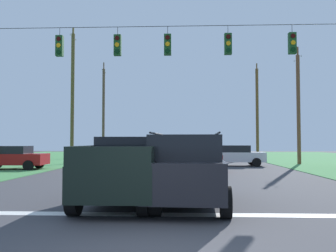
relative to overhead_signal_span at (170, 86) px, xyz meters
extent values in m
cube|color=white|center=(0.04, -6.93, -4.28)|extent=(14.45, 0.45, 0.01)
cube|color=white|center=(0.04, -0.93, -4.28)|extent=(2.50, 0.15, 0.01)
cube|color=white|center=(0.04, 5.81, -4.28)|extent=(2.50, 0.15, 0.01)
cube|color=white|center=(0.04, 12.05, -4.28)|extent=(2.50, 0.15, 0.01)
cylinder|color=black|center=(-0.03, 0.00, 2.74)|extent=(16.45, 0.02, 0.02)
cylinder|color=black|center=(-5.05, 0.00, 2.55)|extent=(0.02, 0.02, 0.37)
cube|color=#19471E|center=(-5.05, 0.00, 1.89)|extent=(0.32, 0.24, 0.95)
cylinder|color=#310503|center=(-5.05, -0.14, 2.19)|extent=(0.20, 0.04, 0.20)
cylinder|color=orange|center=(-5.05, -0.14, 1.89)|extent=(0.20, 0.04, 0.20)
cylinder|color=black|center=(-5.05, -0.14, 1.59)|extent=(0.20, 0.04, 0.20)
cylinder|color=black|center=(-2.37, 0.00, 2.55)|extent=(0.02, 0.02, 0.37)
cube|color=#19471E|center=(-2.37, 0.00, 1.89)|extent=(0.32, 0.24, 0.95)
cylinder|color=#310503|center=(-2.37, -0.14, 2.19)|extent=(0.20, 0.04, 0.20)
cylinder|color=orange|center=(-2.37, -0.14, 1.89)|extent=(0.20, 0.04, 0.20)
cylinder|color=black|center=(-2.37, -0.14, 1.59)|extent=(0.20, 0.04, 0.20)
cylinder|color=black|center=(-0.10, 0.00, 2.55)|extent=(0.02, 0.02, 0.37)
cube|color=#19471E|center=(-0.10, 0.00, 1.89)|extent=(0.32, 0.24, 0.95)
cylinder|color=#310503|center=(-0.10, -0.14, 2.19)|extent=(0.20, 0.04, 0.20)
cylinder|color=orange|center=(-0.10, -0.14, 1.89)|extent=(0.20, 0.04, 0.20)
cylinder|color=black|center=(-0.10, -0.14, 1.59)|extent=(0.20, 0.04, 0.20)
cylinder|color=black|center=(2.62, 0.00, 2.55)|extent=(0.02, 0.02, 0.37)
cube|color=#19471E|center=(2.62, 0.00, 1.89)|extent=(0.32, 0.24, 0.95)
cylinder|color=#310503|center=(2.62, -0.14, 2.19)|extent=(0.20, 0.04, 0.20)
cylinder|color=orange|center=(2.62, -0.14, 1.89)|extent=(0.20, 0.04, 0.20)
cylinder|color=black|center=(2.62, -0.14, 1.59)|extent=(0.20, 0.04, 0.20)
cylinder|color=black|center=(5.46, 0.00, 2.55)|extent=(0.02, 0.02, 0.37)
cube|color=#19471E|center=(5.46, 0.00, 1.89)|extent=(0.32, 0.24, 0.95)
cylinder|color=#310503|center=(5.46, -0.14, 2.19)|extent=(0.20, 0.04, 0.20)
cylinder|color=orange|center=(5.46, -0.14, 1.89)|extent=(0.20, 0.04, 0.20)
cylinder|color=black|center=(5.46, -0.14, 1.59)|extent=(0.20, 0.04, 0.20)
cube|color=black|center=(-1.08, -5.30, -3.46)|extent=(2.02, 5.41, 0.85)
cube|color=black|center=(-1.08, -4.65, -2.68)|extent=(1.86, 1.91, 0.70)
cube|color=black|center=(-2.02, -6.65, -2.81)|extent=(0.11, 2.38, 0.45)
cube|color=black|center=(-0.14, -6.66, -2.81)|extent=(0.11, 2.38, 0.45)
cube|color=black|center=(-1.09, -7.95, -2.81)|extent=(1.96, 0.11, 0.45)
cylinder|color=black|center=(-2.07, -3.46, -3.88)|extent=(0.28, 0.80, 0.80)
cylinder|color=black|center=(-0.07, -3.47, -3.88)|extent=(0.28, 0.80, 0.80)
cylinder|color=black|center=(-2.09, -7.13, -3.88)|extent=(0.28, 0.80, 0.80)
cylinder|color=black|center=(-0.09, -7.14, -3.88)|extent=(0.28, 0.80, 0.80)
cube|color=black|center=(0.70, -5.64, -3.43)|extent=(2.19, 4.89, 0.95)
cube|color=black|center=(0.69, -5.79, -2.63)|extent=(1.96, 3.29, 0.65)
cylinder|color=black|center=(-0.16, -5.75, -2.25)|extent=(0.19, 2.72, 0.05)
cylinder|color=black|center=(1.54, -5.83, -2.25)|extent=(0.19, 2.72, 0.05)
cylinder|color=black|center=(-0.19, -3.96, -3.90)|extent=(0.30, 0.77, 0.76)
cylinder|color=black|center=(1.76, -4.06, -3.90)|extent=(0.30, 0.77, 0.76)
cylinder|color=black|center=(-0.36, -7.22, -3.90)|extent=(0.30, 0.77, 0.76)
cylinder|color=black|center=(1.59, -7.32, -3.90)|extent=(0.30, 0.77, 0.76)
cube|color=silver|center=(4.41, 10.60, -3.61)|extent=(4.32, 1.85, 0.70)
cube|color=black|center=(4.41, 10.60, -3.01)|extent=(2.12, 1.64, 0.50)
cylinder|color=black|center=(5.84, 11.48, -3.96)|extent=(0.64, 0.23, 0.64)
cylinder|color=black|center=(5.81, 9.68, -3.96)|extent=(0.64, 0.23, 0.64)
cylinder|color=black|center=(3.00, 11.52, -3.96)|extent=(0.64, 0.23, 0.64)
cylinder|color=black|center=(2.98, 9.72, -3.96)|extent=(0.64, 0.23, 0.64)
cube|color=maroon|center=(0.67, 5.21, -3.61)|extent=(4.36, 1.94, 0.70)
cube|color=black|center=(0.67, 5.21, -3.01)|extent=(2.15, 1.69, 0.50)
cylinder|color=black|center=(-0.72, 4.27, -3.96)|extent=(0.65, 0.24, 0.64)
cylinder|color=black|center=(-0.78, 6.07, -3.96)|extent=(0.65, 0.24, 0.64)
cylinder|color=black|center=(2.12, 4.36, -3.96)|extent=(0.65, 0.24, 0.64)
cylinder|color=black|center=(2.06, 6.16, -3.96)|extent=(0.65, 0.24, 0.64)
cube|color=maroon|center=(-10.44, 6.69, -3.61)|extent=(4.35, 1.91, 0.70)
cube|color=black|center=(-10.44, 6.69, -3.01)|extent=(2.14, 1.67, 0.50)
cylinder|color=black|center=(-9.04, 7.63, -3.96)|extent=(0.65, 0.24, 0.64)
cylinder|color=black|center=(-8.99, 5.83, -3.96)|extent=(0.65, 0.24, 0.64)
cylinder|color=brown|center=(9.77, 12.62, 0.06)|extent=(0.29, 0.29, 8.70)
cube|color=brown|center=(9.77, 12.62, 4.01)|extent=(0.12, 0.12, 2.14)
cylinder|color=#B2B7BC|center=(9.77, 13.47, 4.13)|extent=(0.08, 0.08, 0.12)
cylinder|color=#B2B7BC|center=(9.77, 11.76, 4.13)|extent=(0.08, 0.08, 0.12)
cylinder|color=brown|center=(9.26, 25.72, 0.88)|extent=(0.33, 0.33, 10.33)
cube|color=brown|center=(9.26, 25.72, 5.64)|extent=(0.12, 0.12, 2.05)
cylinder|color=#B2B7BC|center=(9.26, 26.54, 5.76)|extent=(0.08, 0.08, 0.12)
cylinder|color=#B2B7BC|center=(9.26, 24.90, 5.76)|extent=(0.08, 0.08, 0.12)
cylinder|color=brown|center=(-8.40, 12.55, 1.04)|extent=(0.29, 0.29, 10.64)
cube|color=brown|center=(-8.40, 12.55, 5.96)|extent=(0.12, 0.12, 1.83)
cylinder|color=#B2B7BC|center=(-8.40, 13.28, 6.08)|extent=(0.08, 0.08, 0.12)
cylinder|color=#B2B7BC|center=(-8.40, 11.81, 6.08)|extent=(0.08, 0.08, 0.12)
cylinder|color=brown|center=(-8.84, 25.75, 0.94)|extent=(0.31, 0.31, 10.45)
cube|color=brown|center=(-8.84, 25.75, 5.77)|extent=(0.12, 0.12, 2.37)
cylinder|color=#B2B7BC|center=(-8.84, 26.70, 5.89)|extent=(0.08, 0.08, 0.12)
cylinder|color=#B2B7BC|center=(-8.84, 24.80, 5.89)|extent=(0.08, 0.08, 0.12)
camera|label=1|loc=(0.58, -15.77, -2.47)|focal=37.84mm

